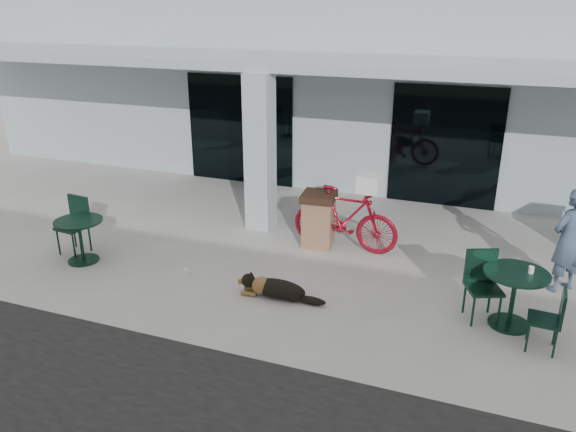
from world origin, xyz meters
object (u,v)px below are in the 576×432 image
at_px(bicycle, 345,219).
at_px(cafe_table_near, 81,241).
at_px(cafe_chair_near, 72,226).
at_px(person, 568,241).
at_px(cafe_table_far, 513,299).
at_px(cafe_chair_far_b, 544,319).
at_px(trash_receptacle, 319,219).
at_px(dog, 278,288).
at_px(cafe_chair_far_a, 484,288).

xyz_separation_m(bicycle, cafe_table_near, (-4.24, -2.18, -0.21)).
height_order(cafe_chair_near, person, person).
bearing_deg(cafe_table_near, cafe_table_far, 3.40).
height_order(cafe_table_near, cafe_chair_near, cafe_chair_near).
height_order(bicycle, cafe_chair_near, bicycle).
xyz_separation_m(cafe_table_far, cafe_chair_far_b, (0.39, -0.48, 0.03)).
height_order(bicycle, cafe_table_far, bicycle).
relative_size(cafe_chair_near, person, 0.61).
bearing_deg(person, cafe_table_near, -30.68).
bearing_deg(cafe_table_near, trash_receptacle, 30.04).
relative_size(cafe_table_near, trash_receptacle, 0.80).
xyz_separation_m(cafe_chair_near, cafe_table_far, (7.56, 0.19, -0.11)).
bearing_deg(cafe_chair_near, cafe_table_near, -26.37).
relative_size(dog, trash_receptacle, 1.01).
bearing_deg(bicycle, cafe_chair_far_b, -120.99).
bearing_deg(cafe_chair_far_a, bicycle, 123.24).
bearing_deg(cafe_chair_far_a, person, 28.22).
height_order(dog, cafe_chair_far_a, cafe_chair_far_a).
xyz_separation_m(cafe_chair_near, cafe_chair_far_a, (7.16, 0.20, -0.01)).
xyz_separation_m(cafe_table_far, trash_receptacle, (-3.45, 1.73, 0.10)).
height_order(bicycle, trash_receptacle, bicycle).
relative_size(bicycle, cafe_chair_near, 1.91).
bearing_deg(cafe_chair_far_b, dog, -87.03).
height_order(cafe_chair_near, cafe_table_far, cafe_chair_near).
distance_m(cafe_table_far, trash_receptacle, 3.86).
relative_size(cafe_chair_near, trash_receptacle, 1.01).
height_order(dog, cafe_chair_far_b, cafe_chair_far_b).
height_order(cafe_chair_near, cafe_chair_far_a, cafe_chair_near).
relative_size(bicycle, trash_receptacle, 1.92).
bearing_deg(cafe_table_near, cafe_chair_far_a, 3.73).
distance_m(cafe_table_near, cafe_chair_far_a, 6.80).
distance_m(bicycle, person, 3.72).
xyz_separation_m(cafe_chair_far_a, cafe_chair_far_b, (0.79, -0.50, -0.06)).
bearing_deg(person, dog, -19.75).
xyz_separation_m(bicycle, cafe_chair_far_b, (3.33, -2.23, -0.15)).
bearing_deg(trash_receptacle, person, -4.16).
relative_size(dog, cafe_table_near, 1.27).
relative_size(dog, cafe_chair_far_b, 1.17).
height_order(dog, cafe_chair_near, cafe_chair_near).
xyz_separation_m(bicycle, cafe_chair_near, (-4.62, -1.94, -0.08)).
bearing_deg(trash_receptacle, dog, -89.31).
distance_m(dog, person, 4.63).
bearing_deg(cafe_chair_far_a, cafe_chair_far_b, -54.52).
bearing_deg(cafe_chair_far_a, dog, 166.16).
bearing_deg(cafe_chair_near, dog, 2.68).
bearing_deg(cafe_chair_near, cafe_table_far, 7.58).
bearing_deg(dog, bicycle, 72.04).
bearing_deg(trash_receptacle, cafe_table_far, -26.69).
bearing_deg(cafe_chair_far_a, cafe_table_far, -24.46).
xyz_separation_m(cafe_table_near, person, (7.94, 1.86, 0.47)).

